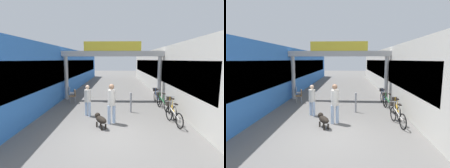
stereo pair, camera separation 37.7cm
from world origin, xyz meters
The scene contains 14 objects.
ground_plane centered at (0.00, 0.00, 0.00)m, with size 80.00×80.00×0.00m, color #605E5B.
storefront_left centered at (-5.09, 11.00, 1.89)m, with size 3.00×26.00×3.78m.
storefront_right centered at (5.09, 11.00, 1.89)m, with size 3.00×26.00×3.78m.
arcade_sign_gateway centered at (0.00, 6.18, 2.93)m, with size 7.40×0.47×4.13m.
pedestrian_with_dog centered at (0.09, 1.38, 1.05)m, with size 0.45×0.45×1.81m.
pedestrian_companion centered at (-1.16, 2.42, 0.91)m, with size 0.48×0.48×1.61m.
dog_on_leash centered at (-0.37, 0.85, 0.37)m, with size 0.68×0.81×0.59m.
bicycle_silver_nearest centered at (2.87, 1.48, 0.44)m, with size 0.46×1.68×0.98m.
bicycle_orange_second centered at (3.13, 2.56, 0.44)m, with size 0.46×1.69×0.98m.
bicycle_green_third centered at (2.98, 3.84, 0.44)m, with size 0.46×1.68×0.98m.
bicycle_blue_farthest centered at (2.97, 5.31, 0.44)m, with size 0.46×1.69×0.98m.
bollard_post_metal centered at (1.10, 3.11, 0.57)m, with size 0.10×0.10×1.11m.
cafe_chair_wood_nearer centered at (-2.58, 5.11, 0.54)m, with size 0.52×0.52×0.89m.
cafe_chair_aluminium_farther centered at (-3.02, 6.19, 0.54)m, with size 0.50×0.50×0.89m.
Camera 1 is at (0.34, -6.25, 2.88)m, focal length 28.00 mm.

